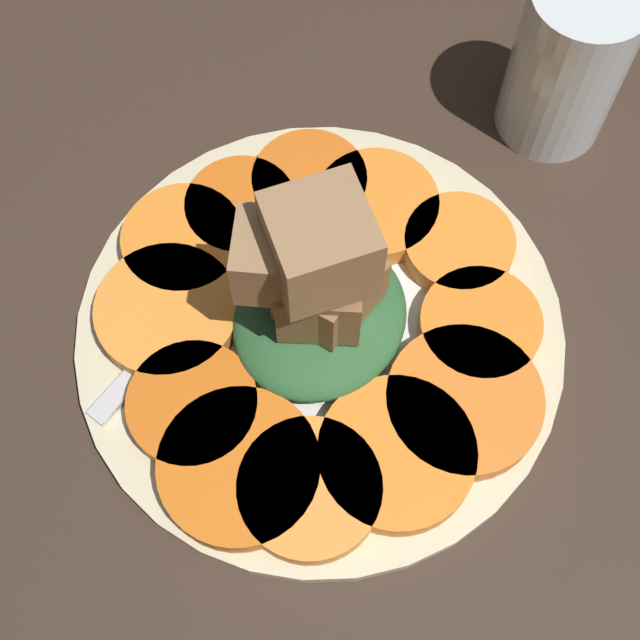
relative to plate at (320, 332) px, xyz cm
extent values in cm
cube|color=#38281E|center=(0.00, 0.00, -1.52)|extent=(120.00, 120.00, 2.00)
cylinder|color=beige|center=(0.00, 0.00, -0.02)|extent=(26.26, 26.26, 1.00)
cylinder|color=white|center=(0.00, 0.00, 0.03)|extent=(21.01, 21.01, 1.00)
cylinder|color=orange|center=(-0.94, 8.49, 1.27)|extent=(8.03, 8.03, 1.38)
cylinder|color=orange|center=(-4.98, 6.83, 1.27)|extent=(6.44, 6.44, 1.38)
cylinder|color=orange|center=(-8.33, 3.24, 1.27)|extent=(6.09, 6.09, 1.38)
cylinder|color=orange|center=(-7.60, -1.82, 1.27)|extent=(6.94, 6.94, 1.38)
cylinder|color=orange|center=(-6.51, -5.73, 1.27)|extent=(6.53, 6.53, 1.38)
cylinder|color=orange|center=(-2.85, -7.75, 1.27)|extent=(6.22, 6.22, 1.38)
cylinder|color=orange|center=(0.70, -8.94, 1.27)|extent=(6.73, 6.73, 1.38)
cylinder|color=orange|center=(4.45, -6.81, 1.27)|extent=(7.65, 7.65, 1.38)
cylinder|color=orange|center=(7.59, -2.33, 1.27)|extent=(6.66, 6.66, 1.38)
cylinder|color=orange|center=(8.64, 1.59, 1.27)|extent=(8.08, 8.08, 1.38)
cylinder|color=orange|center=(7.39, 5.01, 1.27)|extent=(7.11, 7.11, 1.38)
cylinder|color=orange|center=(3.38, 7.35, 1.27)|extent=(7.91, 7.91, 1.38)
ellipsoid|color=#2D6033|center=(0.00, 0.00, 1.87)|extent=(9.71, 8.74, 2.58)
cube|color=olive|center=(0.34, 0.24, 4.96)|extent=(4.00, 4.00, 3.60)
cube|color=olive|center=(-1.16, 0.58, 4.79)|extent=(3.37, 3.37, 3.25)
cube|color=brown|center=(0.23, 0.13, 5.20)|extent=(5.67, 5.67, 4.08)
cube|color=#9E754C|center=(1.22, -1.73, 8.44)|extent=(4.84, 4.84, 3.51)
cube|color=#9E754C|center=(-0.06, -0.12, 9.78)|extent=(6.10, 6.10, 4.41)
cube|color=silver|center=(4.59, -5.98, 0.78)|extent=(13.09, 1.10, 0.40)
cube|color=silver|center=(-2.75, -5.99, 0.78)|extent=(1.59, 2.31, 0.40)
cube|color=silver|center=(-6.12, -6.99, 0.78)|extent=(5.16, 0.31, 0.40)
cube|color=silver|center=(-6.12, -6.32, 0.78)|extent=(5.16, 0.31, 0.40)
cube|color=silver|center=(-6.12, -5.65, 0.78)|extent=(5.16, 0.31, 0.40)
cube|color=silver|center=(-6.12, -4.99, 0.78)|extent=(5.16, 0.31, 0.40)
cylinder|color=silver|center=(-19.87, 2.29, 4.65)|extent=(6.42, 6.42, 10.35)
camera|label=1|loc=(15.09, 11.53, 44.32)|focal=50.00mm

